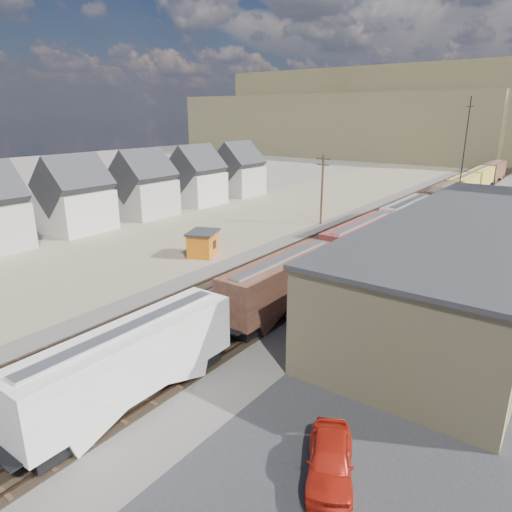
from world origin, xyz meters
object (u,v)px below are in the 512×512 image
Objects in this scene: freight_train at (426,206)px; utility_pole_north at (322,188)px; parked_car_red at (330,460)px; maintenance_shed at (203,243)px.

utility_pole_north is at bearing -144.91° from freight_train.
freight_train reaches higher than parked_car_red.
maintenance_shed reaches higher than parked_car_red.
utility_pole_north is 49.12m from parked_car_red.
maintenance_shed is (-3.47, -21.51, -3.83)m from utility_pole_north.
freight_train is at bearing 62.40° from maintenance_shed.
utility_pole_north is 1.99× the size of parked_car_red.
freight_train reaches higher than maintenance_shed.
parked_car_red is (11.27, -51.51, -1.94)m from freight_train.
utility_pole_north is at bearing 93.02° from parked_car_red.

